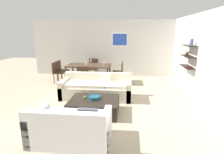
# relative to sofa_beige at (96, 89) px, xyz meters

# --- Properties ---
(ground_plane) EXTENTS (18.00, 18.00, 0.00)m
(ground_plane) POSITION_rel_sofa_beige_xyz_m (0.14, -0.34, -0.29)
(ground_plane) COLOR tan
(back_wall_unit) EXTENTS (8.40, 0.09, 2.70)m
(back_wall_unit) POSITION_rel_sofa_beige_xyz_m (0.45, 3.19, 1.06)
(back_wall_unit) COLOR silver
(back_wall_unit) RESTS_ON ground
(right_wall_shelf_unit) EXTENTS (0.34, 8.20, 2.70)m
(right_wall_shelf_unit) POSITION_rel_sofa_beige_xyz_m (3.17, 0.27, 1.06)
(right_wall_shelf_unit) COLOR silver
(right_wall_shelf_unit) RESTS_ON ground
(sofa_beige) EXTENTS (2.30, 0.90, 0.78)m
(sofa_beige) POSITION_rel_sofa_beige_xyz_m (0.00, 0.00, 0.00)
(sofa_beige) COLOR beige
(sofa_beige) RESTS_ON ground
(loveseat_white) EXTENTS (1.55, 0.90, 0.78)m
(loveseat_white) POSITION_rel_sofa_beige_xyz_m (-0.05, -2.49, 0.00)
(loveseat_white) COLOR white
(loveseat_white) RESTS_ON ground
(coffee_table) EXTENTS (1.30, 1.00, 0.38)m
(coffee_table) POSITION_rel_sofa_beige_xyz_m (0.15, -1.18, -0.10)
(coffee_table) COLOR black
(coffee_table) RESTS_ON ground
(decorative_bowl) EXTENTS (0.34, 0.34, 0.08)m
(decorative_bowl) POSITION_rel_sofa_beige_xyz_m (0.16, -1.12, 0.13)
(decorative_bowl) COLOR navy
(decorative_bowl) RESTS_ON coffee_table
(apple_on_coffee_table) EXTENTS (0.07, 0.07, 0.07)m
(apple_on_coffee_table) POSITION_rel_sofa_beige_xyz_m (-0.11, -1.11, 0.12)
(apple_on_coffee_table) COLOR #669E2D
(apple_on_coffee_table) RESTS_ON coffee_table
(dining_table) EXTENTS (1.85, 1.02, 0.75)m
(dining_table) POSITION_rel_sofa_beige_xyz_m (-0.68, 1.87, 0.39)
(dining_table) COLOR #422D1E
(dining_table) RESTS_ON ground
(dining_chair_foot) EXTENTS (0.44, 0.44, 0.88)m
(dining_chair_foot) POSITION_rel_sofa_beige_xyz_m (-0.68, 0.96, 0.21)
(dining_chair_foot) COLOR #422D1E
(dining_chair_foot) RESTS_ON ground
(dining_chair_head) EXTENTS (0.44, 0.44, 0.88)m
(dining_chair_head) POSITION_rel_sofa_beige_xyz_m (-0.68, 2.79, 0.21)
(dining_chair_head) COLOR #422D1E
(dining_chair_head) RESTS_ON ground
(dining_chair_left_near) EXTENTS (0.44, 0.44, 0.88)m
(dining_chair_left_near) POSITION_rel_sofa_beige_xyz_m (-2.02, 1.64, 0.21)
(dining_chair_left_near) COLOR #422D1E
(dining_chair_left_near) RESTS_ON ground
(dining_chair_left_far) EXTENTS (0.44, 0.44, 0.88)m
(dining_chair_left_far) POSITION_rel_sofa_beige_xyz_m (-2.02, 2.10, 0.21)
(dining_chair_left_far) COLOR #422D1E
(dining_chair_left_far) RESTS_ON ground
(dining_chair_right_near) EXTENTS (0.44, 0.44, 0.88)m
(dining_chair_right_near) POSITION_rel_sofa_beige_xyz_m (0.65, 1.64, 0.21)
(dining_chair_right_near) COLOR #422D1E
(dining_chair_right_near) RESTS_ON ground
(dining_chair_right_far) EXTENTS (0.44, 0.44, 0.88)m
(dining_chair_right_far) POSITION_rel_sofa_beige_xyz_m (0.65, 2.10, 0.21)
(dining_chair_right_far) COLOR #422D1E
(dining_chair_right_far) RESTS_ON ground
(wine_glass_right_near) EXTENTS (0.07, 0.07, 0.17)m
(wine_glass_right_near) POSITION_rel_sofa_beige_xyz_m (0.00, 1.75, 0.58)
(wine_glass_right_near) COLOR silver
(wine_glass_right_near) RESTS_ON dining_table
(wine_glass_foot) EXTENTS (0.07, 0.07, 0.17)m
(wine_glass_foot) POSITION_rel_sofa_beige_xyz_m (-0.68, 1.42, 0.58)
(wine_glass_foot) COLOR silver
(wine_glass_foot) RESTS_ON dining_table
(wine_glass_head) EXTENTS (0.07, 0.07, 0.17)m
(wine_glass_head) POSITION_rel_sofa_beige_xyz_m (-0.68, 2.32, 0.58)
(wine_glass_head) COLOR silver
(wine_glass_head) RESTS_ON dining_table
(wine_glass_left_far) EXTENTS (0.08, 0.08, 0.17)m
(wine_glass_left_far) POSITION_rel_sofa_beige_xyz_m (-1.37, 2.00, 0.58)
(wine_glass_left_far) COLOR silver
(wine_glass_left_far) RESTS_ON dining_table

